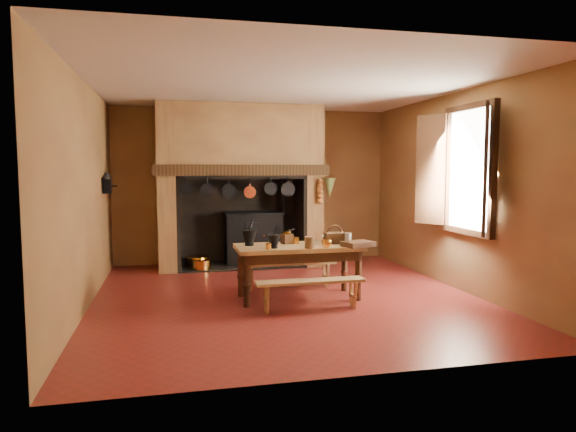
% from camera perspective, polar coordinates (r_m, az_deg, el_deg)
% --- Properties ---
extents(floor, '(5.50, 5.50, 0.00)m').
position_cam_1_polar(floor, '(7.00, -0.31, -8.88)').
color(floor, maroon).
rests_on(floor, ground).
extents(ceiling, '(5.50, 5.50, 0.00)m').
position_cam_1_polar(ceiling, '(6.88, -0.32, 14.38)').
color(ceiling, silver).
rests_on(ceiling, back_wall).
extents(back_wall, '(5.00, 0.02, 2.80)m').
position_cam_1_polar(back_wall, '(9.50, -3.91, 3.37)').
color(back_wall, olive).
rests_on(back_wall, floor).
extents(wall_left, '(0.02, 5.50, 2.80)m').
position_cam_1_polar(wall_left, '(6.71, -21.65, 2.24)').
color(wall_left, olive).
rests_on(wall_left, floor).
extents(wall_right, '(0.02, 5.50, 2.80)m').
position_cam_1_polar(wall_right, '(7.73, 18.11, 2.70)').
color(wall_right, olive).
rests_on(wall_right, floor).
extents(wall_front, '(5.00, 0.02, 2.80)m').
position_cam_1_polar(wall_front, '(4.16, 7.92, 0.92)').
color(wall_front, olive).
rests_on(wall_front, floor).
extents(chimney_breast, '(2.95, 0.96, 2.80)m').
position_cam_1_polar(chimney_breast, '(9.01, -5.39, 5.88)').
color(chimney_breast, olive).
rests_on(chimney_breast, floor).
extents(iron_range, '(1.12, 0.55, 1.60)m').
position_cam_1_polar(iron_range, '(9.27, -3.84, -2.36)').
color(iron_range, black).
rests_on(iron_range, floor).
extents(hearth_pans, '(0.51, 0.62, 0.20)m').
position_cam_1_polar(hearth_pans, '(9.00, -9.97, -5.16)').
color(hearth_pans, orange).
rests_on(hearth_pans, floor).
extents(hanging_pans, '(1.92, 0.29, 0.27)m').
position_cam_1_polar(hanging_pans, '(8.52, -5.19, 2.88)').
color(hanging_pans, black).
rests_on(hanging_pans, chimney_breast).
extents(onion_string, '(0.12, 0.10, 0.46)m').
position_cam_1_polar(onion_string, '(8.78, 3.54, 2.76)').
color(onion_string, '#B46221').
rests_on(onion_string, chimney_breast).
extents(herb_bunch, '(0.20, 0.20, 0.35)m').
position_cam_1_polar(herb_bunch, '(8.83, 4.66, 3.10)').
color(herb_bunch, '#55602D').
rests_on(herb_bunch, chimney_breast).
extents(window, '(0.39, 1.75, 1.76)m').
position_cam_1_polar(window, '(7.30, 18.77, 4.90)').
color(window, white).
rests_on(window, wall_right).
extents(wall_coffee_mill, '(0.23, 0.16, 0.31)m').
position_cam_1_polar(wall_coffee_mill, '(8.23, -19.47, 3.61)').
color(wall_coffee_mill, black).
rests_on(wall_coffee_mill, wall_left).
extents(work_table, '(1.64, 0.73, 0.71)m').
position_cam_1_polar(work_table, '(6.76, 1.18, -4.20)').
color(work_table, tan).
rests_on(work_table, floor).
extents(bench_front, '(1.34, 0.23, 0.38)m').
position_cam_1_polar(bench_front, '(6.26, 2.52, -7.95)').
color(bench_front, tan).
rests_on(bench_front, floor).
extents(bench_back, '(1.37, 0.24, 0.38)m').
position_cam_1_polar(bench_back, '(7.37, 0.08, -5.87)').
color(bench_back, tan).
rests_on(bench_back, floor).
extents(mortar_large, '(0.20, 0.20, 0.35)m').
position_cam_1_polar(mortar_large, '(6.72, -4.33, -2.31)').
color(mortar_large, black).
rests_on(mortar_large, work_table).
extents(mortar_small, '(0.17, 0.17, 0.29)m').
position_cam_1_polar(mortar_small, '(6.47, -1.59, -2.76)').
color(mortar_small, black).
rests_on(mortar_small, work_table).
extents(coffee_grinder, '(0.19, 0.16, 0.20)m').
position_cam_1_polar(coffee_grinder, '(6.86, -0.10, -2.46)').
color(coffee_grinder, '#3D2413').
rests_on(coffee_grinder, work_table).
extents(brass_mug_a, '(0.08, 0.08, 0.08)m').
position_cam_1_polar(brass_mug_a, '(6.38, -2.19, -3.39)').
color(brass_mug_a, orange).
rests_on(brass_mug_a, work_table).
extents(brass_mug_b, '(0.09, 0.09, 0.10)m').
position_cam_1_polar(brass_mug_b, '(6.85, 0.90, -2.72)').
color(brass_mug_b, orange).
rests_on(brass_mug_b, work_table).
extents(mixing_bowl, '(0.35, 0.35, 0.07)m').
position_cam_1_polar(mixing_bowl, '(7.16, 4.92, -2.48)').
color(mixing_bowl, '#BEB792').
rests_on(mixing_bowl, work_table).
extents(stoneware_crock, '(0.15, 0.15, 0.15)m').
position_cam_1_polar(stoneware_crock, '(6.48, 2.39, -2.95)').
color(stoneware_crock, brown).
rests_on(stoneware_crock, work_table).
extents(glass_jar, '(0.11, 0.11, 0.15)m').
position_cam_1_polar(glass_jar, '(6.84, 6.68, -2.51)').
color(glass_jar, beige).
rests_on(glass_jar, work_table).
extents(wicker_basket, '(0.27, 0.20, 0.25)m').
position_cam_1_polar(wicker_basket, '(6.91, 5.20, -2.39)').
color(wicker_basket, '#452514').
rests_on(wicker_basket, work_table).
extents(wooden_tray, '(0.45, 0.38, 0.07)m').
position_cam_1_polar(wooden_tray, '(6.68, 7.80, -3.10)').
color(wooden_tray, '#3D2413').
rests_on(wooden_tray, work_table).
extents(brass_cup, '(0.17, 0.17, 0.10)m').
position_cam_1_polar(brass_cup, '(6.54, 4.33, -3.09)').
color(brass_cup, orange).
rests_on(brass_cup, work_table).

